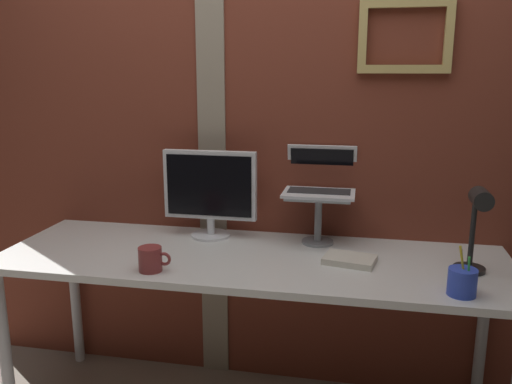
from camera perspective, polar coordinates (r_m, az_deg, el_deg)
brick_wall_back at (r=2.52m, az=0.24°, el=7.34°), size 3.05×0.16×2.53m
desk at (r=2.26m, az=-0.51°, el=-8.49°), size 2.11×0.68×0.76m
monitor at (r=2.43m, az=-4.94°, el=0.31°), size 0.43×0.18×0.40m
laptop_stand at (r=2.36m, az=6.68°, el=-2.00°), size 0.28×0.22×0.22m
laptop at (r=2.39m, az=6.89°, el=1.32°), size 0.31×0.26×0.20m
desk_lamp at (r=2.12m, az=22.52°, el=-2.97°), size 0.12×0.20×0.34m
pen_cup at (r=1.98m, az=21.19°, el=-8.95°), size 0.10×0.10×0.18m
coffee_mug at (r=2.10m, az=-11.18°, el=-7.05°), size 0.13×0.09×0.10m
paper_clutter_stack at (r=2.19m, az=9.98°, el=-7.13°), size 0.22×0.18×0.03m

